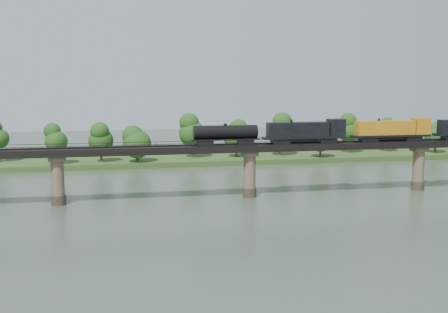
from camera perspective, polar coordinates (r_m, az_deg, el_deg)
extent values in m
plane|color=#364435|center=(94.37, 7.01, -7.78)|extent=(400.00, 400.00, 0.00)
cube|color=#2E4C1E|center=(175.35, -1.71, -0.20)|extent=(300.00, 24.00, 1.60)
cylinder|color=#473A2D|center=(119.25, -16.46, -4.25)|extent=(3.00, 3.00, 2.00)
cylinder|color=#77624E|center=(118.41, -16.54, -2.12)|extent=(2.60, 2.60, 9.00)
cube|color=#77624E|center=(117.81, -16.62, -0.21)|extent=(3.20, 3.20, 1.00)
cylinder|color=#473A2D|center=(122.18, 2.60, -3.65)|extent=(3.00, 3.00, 2.00)
cylinder|color=#77624E|center=(121.37, 2.61, -1.57)|extent=(2.60, 2.60, 9.00)
cube|color=#77624E|center=(120.78, 2.63, 0.31)|extent=(3.20, 3.20, 1.00)
cylinder|color=#473A2D|center=(137.25, 19.06, -2.80)|extent=(3.00, 3.00, 2.00)
cylinder|color=#77624E|center=(136.53, 19.14, -0.94)|extent=(2.60, 2.60, 9.00)
cube|color=#77624E|center=(136.00, 19.22, 0.72)|extent=(3.20, 3.20, 1.00)
cube|color=black|center=(120.62, 2.63, 0.90)|extent=(220.00, 5.00, 1.50)
cube|color=black|center=(119.80, 2.72, 1.25)|extent=(220.00, 0.12, 0.16)
cube|color=black|center=(121.25, 2.55, 1.33)|extent=(220.00, 0.12, 0.16)
cube|color=black|center=(118.14, 2.91, 1.45)|extent=(220.00, 0.10, 0.10)
cube|color=black|center=(122.77, 2.36, 1.70)|extent=(220.00, 0.10, 0.10)
cube|color=black|center=(118.18, 2.91, 1.29)|extent=(0.08, 0.08, 0.70)
cube|color=black|center=(122.81, 2.36, 1.54)|extent=(0.08, 0.08, 0.70)
cylinder|color=#382619|center=(174.76, -21.78, 0.09)|extent=(0.70, 0.70, 3.71)
cylinder|color=#382619|center=(164.73, -16.62, -0.15)|extent=(0.70, 0.70, 3.51)
sphere|color=#1A4313|center=(164.17, -16.68, 1.47)|extent=(6.31, 6.31, 6.31)
sphere|color=#1A4313|center=(163.89, -16.72, 2.48)|extent=(4.73, 4.73, 4.73)
cylinder|color=#382619|center=(166.54, -12.36, 0.05)|extent=(0.70, 0.70, 3.34)
sphere|color=#1A4313|center=(166.01, -12.40, 1.58)|extent=(7.18, 7.18, 7.18)
sphere|color=#1A4313|center=(165.74, -12.43, 2.54)|extent=(5.39, 5.39, 5.39)
cylinder|color=#382619|center=(164.02, -8.80, -0.07)|extent=(0.70, 0.70, 2.83)
sphere|color=#1A4313|center=(163.55, -8.83, 1.24)|extent=(8.26, 8.26, 8.26)
sphere|color=#1A4313|center=(163.30, -8.84, 2.06)|extent=(6.19, 6.19, 6.19)
cylinder|color=#382619|center=(171.94, -3.25, 0.57)|extent=(0.70, 0.70, 3.96)
sphere|color=#1A4313|center=(171.35, -3.26, 2.32)|extent=(8.07, 8.07, 8.07)
sphere|color=#1A4313|center=(171.06, -3.27, 3.42)|extent=(6.05, 6.05, 6.05)
cylinder|color=#382619|center=(172.89, 1.28, 0.50)|extent=(0.70, 0.70, 3.27)
sphere|color=#1A4313|center=(172.39, 1.28, 1.94)|extent=(8.03, 8.03, 8.03)
sphere|color=#1A4313|center=(172.13, 1.29, 2.84)|extent=(6.02, 6.02, 6.02)
cylinder|color=#382619|center=(177.56, 5.65, 0.77)|extent=(0.70, 0.70, 3.92)
sphere|color=#1A4313|center=(176.99, 5.68, 2.45)|extent=(8.29, 8.29, 8.29)
sphere|color=#1A4313|center=(176.71, 5.69, 3.50)|extent=(6.21, 6.21, 6.21)
cylinder|color=#382619|center=(174.63, 9.75, 0.42)|extent=(0.70, 0.70, 3.02)
sphere|color=#1A4313|center=(174.16, 9.78, 1.74)|extent=(7.74, 7.74, 7.74)
sphere|color=#1A4313|center=(173.92, 9.80, 2.57)|extent=(5.80, 5.80, 5.80)
cylinder|color=#382619|center=(187.57, 12.58, 0.97)|extent=(0.70, 0.70, 3.80)
sphere|color=#1A4313|center=(187.05, 12.63, 2.52)|extent=(7.47, 7.47, 7.47)
sphere|color=#1A4313|center=(186.79, 12.66, 3.48)|extent=(5.60, 5.60, 5.60)
cylinder|color=#382619|center=(193.72, 16.25, 1.00)|extent=(0.70, 0.70, 3.38)
sphere|color=#1A4313|center=(193.26, 16.30, 2.33)|extent=(6.23, 6.23, 6.23)
sphere|color=#1A4313|center=(193.02, 16.34, 3.16)|extent=(4.67, 4.67, 4.67)
cylinder|color=#382619|center=(195.56, 20.65, 0.78)|extent=(0.70, 0.70, 2.77)
sphere|color=#1A4313|center=(195.17, 20.70, 1.86)|extent=(7.04, 7.04, 7.04)
sphere|color=#1A4313|center=(194.96, 20.73, 2.53)|extent=(5.28, 5.28, 5.28)
cube|color=black|center=(134.78, 18.57, 1.78)|extent=(3.91, 2.34, 1.07)
cube|color=black|center=(129.78, 14.45, 1.72)|extent=(3.91, 2.34, 1.07)
cube|color=black|center=(132.13, 16.56, 2.04)|extent=(18.56, 2.93, 0.49)
cube|color=#B98816|center=(131.29, 16.03, 2.82)|extent=(13.67, 2.64, 3.13)
cube|color=#B98816|center=(135.52, 19.34, 2.96)|extent=(3.52, 2.93, 3.71)
cylinder|color=black|center=(132.18, 16.55, 1.81)|extent=(5.86, 1.37, 1.37)
cube|color=black|center=(125.85, 10.44, 1.65)|extent=(3.91, 2.34, 1.07)
cube|color=black|center=(122.30, 5.75, 1.57)|extent=(3.91, 2.34, 1.07)
cube|color=black|center=(123.90, 8.13, 1.93)|extent=(18.56, 2.93, 0.49)
cube|color=black|center=(123.25, 7.51, 2.75)|extent=(13.67, 2.64, 3.13)
cube|color=black|center=(126.33, 11.29, 2.92)|extent=(3.52, 2.93, 3.71)
cylinder|color=black|center=(123.96, 8.13, 1.68)|extent=(5.86, 1.37, 1.37)
cube|color=black|center=(120.25, 2.19, 1.49)|extent=(3.42, 2.15, 1.07)
cube|color=black|center=(118.52, -1.95, 1.40)|extent=(3.42, 2.15, 1.07)
cube|color=black|center=(119.23, 0.14, 1.75)|extent=(14.65, 2.34, 0.29)
cylinder|color=black|center=(119.08, 0.14, 2.50)|extent=(13.67, 2.93, 2.93)
cylinder|color=black|center=(118.94, 0.14, 3.25)|extent=(0.68, 0.68, 0.49)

